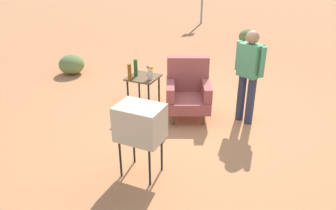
% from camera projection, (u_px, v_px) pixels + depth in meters
% --- Properties ---
extents(ground_plane, '(60.00, 60.00, 0.00)m').
position_uv_depth(ground_plane, '(203.00, 119.00, 6.04)').
color(ground_plane, '#C17A4C').
extents(armchair, '(1.01, 1.02, 1.06)m').
position_uv_depth(armchair, '(188.00, 90.00, 5.98)').
color(armchair, brown).
rests_on(armchair, ground).
extents(side_table, '(0.56, 0.56, 0.60)m').
position_uv_depth(side_table, '(143.00, 81.00, 6.36)').
color(side_table, black).
rests_on(side_table, ground).
extents(tv_on_stand, '(0.60, 0.46, 1.03)m').
position_uv_depth(tv_on_stand, '(140.00, 123.00, 4.27)').
color(tv_on_stand, black).
rests_on(tv_on_stand, ground).
extents(person_standing, '(0.53, 0.35, 1.64)m').
position_uv_depth(person_standing, '(249.00, 72.00, 5.58)').
color(person_standing, '#2D3347').
rests_on(person_standing, ground).
extents(bottle_wine_green, '(0.07, 0.07, 0.32)m').
position_uv_depth(bottle_wine_green, '(136.00, 68.00, 6.29)').
color(bottle_wine_green, '#1E5623').
rests_on(bottle_wine_green, side_table).
extents(soda_can_blue, '(0.07, 0.07, 0.12)m').
position_uv_depth(soda_can_blue, '(150.00, 70.00, 6.45)').
color(soda_can_blue, blue).
rests_on(soda_can_blue, side_table).
extents(bottle_tall_amber, '(0.07, 0.07, 0.30)m').
position_uv_depth(bottle_tall_amber, '(130.00, 72.00, 6.11)').
color(bottle_tall_amber, brown).
rests_on(bottle_tall_amber, side_table).
extents(flower_vase, '(0.14, 0.10, 0.27)m').
position_uv_depth(flower_vase, '(150.00, 72.00, 6.14)').
color(flower_vase, silver).
rests_on(flower_vase, side_table).
extents(shrub_mid, '(0.61, 0.61, 0.47)m').
position_uv_depth(shrub_mid, '(72.00, 65.00, 8.12)').
color(shrub_mid, olive).
rests_on(shrub_mid, ground).
extents(shrub_far, '(0.61, 0.61, 0.47)m').
position_uv_depth(shrub_far, '(248.00, 37.00, 10.66)').
color(shrub_far, olive).
rests_on(shrub_far, ground).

